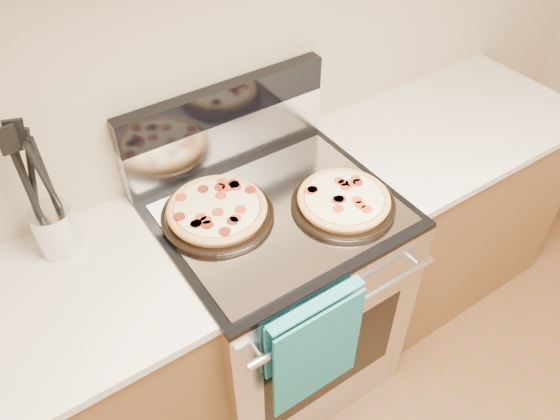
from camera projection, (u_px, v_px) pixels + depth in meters
wall_back at (213, 43)px, 1.69m from camera, size 4.00×0.00×4.00m
range_body at (278, 298)px, 2.09m from camera, size 0.76×0.68×0.90m
oven_window at (331, 362)px, 1.89m from camera, size 0.56×0.01×0.40m
cooktop at (277, 211)px, 1.78m from camera, size 0.76×0.68×0.02m
backsplash_lower at (227, 139)px, 1.89m from camera, size 0.76×0.06×0.18m
backsplash_upper at (224, 102)px, 1.79m from camera, size 0.76×0.06×0.12m
oven_handle at (347, 309)px, 1.63m from camera, size 0.70×0.03×0.03m
dish_towel at (314, 347)px, 1.65m from camera, size 0.32×0.05×0.42m
foil_sheet at (282, 213)px, 1.75m from camera, size 0.70×0.55×0.01m
cabinet_left at (46, 416)px, 1.76m from camera, size 1.00×0.62×0.88m
cabinet_right at (434, 207)px, 2.48m from camera, size 1.00×0.62×0.88m
countertop_right at (456, 124)px, 2.16m from camera, size 1.02×0.64×0.03m
pepperoni_pizza_back at (217, 211)px, 1.72m from camera, size 0.46×0.46×0.05m
pepperoni_pizza_front at (344, 201)px, 1.75m from camera, size 0.43×0.43×0.04m
utensil_crock at (56, 230)px, 1.60m from camera, size 0.15×0.15×0.15m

